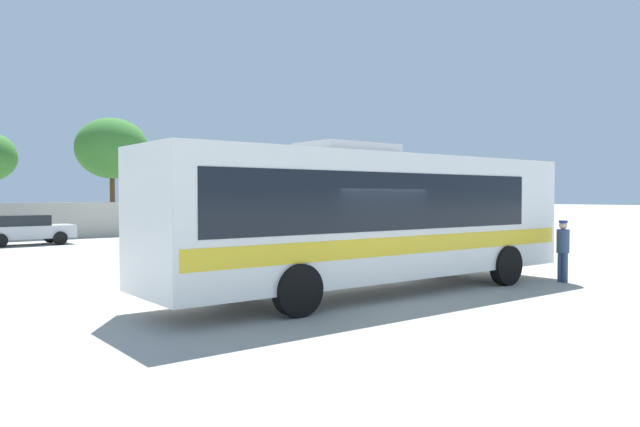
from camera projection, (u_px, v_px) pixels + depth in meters
name	position (u px, v px, depth m)	size (l,w,h in m)	color
ground_plane	(159.00, 262.00, 21.26)	(300.00, 300.00, 0.00)	#A3A099
perimeter_wall	(38.00, 221.00, 31.98)	(80.00, 0.30, 1.98)	#B2AD9E
coach_bus_white_yellow	(371.00, 215.00, 14.41)	(11.71, 3.18, 3.56)	white
attendant_by_bus_door	(563.00, 247.00, 16.27)	(0.40, 0.40, 1.68)	#33476B
parked_car_third_silver	(25.00, 229.00, 28.56)	(4.24, 2.09, 1.43)	#B7BABF
utility_pole_far	(128.00, 175.00, 38.09)	(1.80, 0.36, 7.04)	#4C3823
roadside_tree_midright	(112.00, 149.00, 38.21)	(4.54, 4.54, 7.31)	brown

